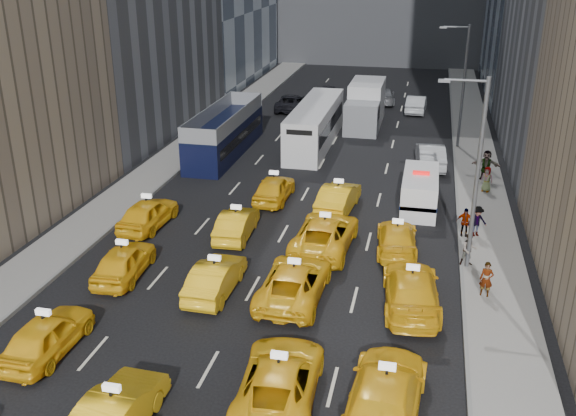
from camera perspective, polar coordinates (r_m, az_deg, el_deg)
name	(u,v)px	position (r m, az deg, el deg)	size (l,w,h in m)	color
ground	(188,405)	(22.35, -8.86, -16.93)	(160.00, 160.00, 0.00)	black
sidewalk_west	(175,157)	(46.66, -10.05, 4.46)	(3.00, 90.00, 0.15)	gray
sidewalk_east	(479,179)	(43.43, 16.58, 2.52)	(3.00, 90.00, 0.15)	gray
curb_west	(194,158)	(46.14, -8.38, 4.38)	(0.15, 90.00, 0.18)	slate
curb_east	(456,177)	(43.33, 14.68, 2.70)	(0.15, 90.00, 0.18)	slate
streetlight_near	(475,169)	(29.51, 16.31, 3.34)	(2.15, 0.22, 9.00)	#595B60
streetlight_far	(462,83)	(48.89, 15.22, 10.71)	(2.15, 0.22, 9.00)	#595B60
taxi_4	(47,335)	(25.65, -20.64, -10.52)	(1.79, 4.44, 1.51)	yellow
taxi_5	(115,414)	(21.26, -15.13, -17.26)	(1.61, 4.61, 1.52)	yellow
taxi_6	(279,380)	(21.87, -0.77, -15.06)	(2.54, 5.50, 1.53)	yellow
taxi_7	(385,394)	(21.43, 8.66, -16.03)	(2.33, 5.74, 1.67)	yellow
taxi_8	(124,261)	(30.16, -14.38, -4.63)	(1.78, 4.43, 1.51)	yellow
taxi_9	(215,278)	(28.09, -6.48, -6.16)	(1.55, 4.45, 1.47)	yellow
taxi_10	(294,282)	(27.52, 0.56, -6.56)	(2.54, 5.52, 1.53)	yellow
taxi_11	(411,289)	(27.35, 10.91, -7.11)	(2.27, 5.57, 1.62)	yellow
taxi_12	(148,213)	(35.13, -12.34, -0.47)	(1.85, 4.59, 1.56)	yellow
taxi_13	(237,224)	(33.31, -4.59, -1.41)	(1.52, 4.35, 1.43)	yellow
taxi_14	(325,234)	(31.89, 3.29, -2.30)	(2.69, 5.83, 1.62)	yellow
taxi_15	(397,238)	(32.11, 9.65, -2.66)	(1.93, 4.74, 1.38)	yellow
taxi_16	(274,188)	(37.97, -1.25, 1.77)	(1.80, 4.47, 1.52)	yellow
taxi_17	(338,198)	(36.54, 4.49, 0.92)	(1.68, 4.83, 1.59)	yellow
nypd_van	(420,192)	(37.57, 11.63, 1.44)	(2.29, 5.23, 2.20)	white
double_decker	(225,132)	(46.84, -5.62, 6.76)	(4.01, 11.60, 3.30)	black
city_bus	(315,125)	(48.90, 2.43, 7.40)	(3.13, 12.23, 3.13)	silver
box_truck	(365,105)	(54.56, 6.89, 9.06)	(3.19, 7.98, 3.58)	silver
misc_car_0	(430,155)	(44.97, 12.54, 4.59)	(1.73, 4.97, 1.64)	#B3B5BB
misc_car_1	(291,102)	(59.90, 0.29, 9.37)	(2.43, 5.27, 1.47)	black
misc_car_2	(384,96)	(63.39, 8.51, 9.83)	(2.00, 4.92, 1.43)	slate
misc_car_3	(328,93)	(64.11, 3.58, 10.21)	(1.79, 4.45, 1.51)	black
misc_car_4	(416,104)	(60.22, 11.34, 9.07)	(1.67, 4.77, 1.57)	#A8ABB0
pedestrian_0	(486,279)	(28.64, 17.22, -6.07)	(0.57, 0.37, 1.56)	gray
pedestrian_1	(469,250)	(31.08, 15.80, -3.57)	(0.77, 0.42, 1.58)	gray
pedestrian_2	(477,221)	(34.30, 16.45, -1.13)	(1.05, 0.43, 1.63)	gray
pedestrian_3	(465,222)	(34.16, 15.44, -1.21)	(0.89, 0.41, 1.52)	gray
pedestrian_4	(487,179)	(40.82, 17.26, 2.46)	(0.76, 0.41, 1.55)	gray
pedestrian_5	(486,165)	(42.89, 17.21, 3.67)	(1.79, 0.51, 1.93)	gray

